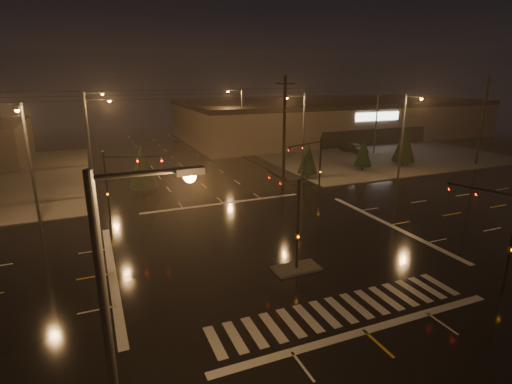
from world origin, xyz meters
TOP-DOWN VIEW (x-y plane):
  - ground at (0.00, 0.00)m, footprint 140.00×140.00m
  - sidewalk_ne at (30.00, 30.00)m, footprint 36.00×36.00m
  - median_island at (0.00, -4.00)m, footprint 3.00×1.60m
  - crosswalk at (0.00, -9.00)m, footprint 15.00×2.60m
  - stop_bar_near at (0.00, -11.00)m, footprint 16.00×0.50m
  - stop_bar_far at (0.00, 11.00)m, footprint 16.00×0.50m
  - parking_lot at (35.00, 28.00)m, footprint 50.00×24.00m
  - retail_building at (35.00, 45.99)m, footprint 60.20×28.30m
  - signal_mast_median at (0.00, -3.07)m, footprint 0.25×4.59m
  - signal_mast_ne at (9.50, 10.14)m, footprint 4.84×1.86m
  - signal_mast_nw at (-9.50, 10.14)m, footprint 4.84×1.86m
  - signal_mast_se at (10.23, -9.75)m, footprint 1.55×3.87m
  - streetlight_0 at (-11.18, -15.00)m, footprint 2.77×0.32m
  - streetlight_1 at (-11.18, 18.00)m, footprint 2.77×0.32m
  - streetlight_2 at (-11.18, 34.00)m, footprint 2.77×0.32m
  - streetlight_3 at (11.18, 16.00)m, footprint 2.77×0.32m
  - streetlight_4 at (11.18, 36.00)m, footprint 2.77×0.32m
  - streetlight_5 at (-16.00, 11.18)m, footprint 0.32×2.77m
  - streetlight_6 at (22.00, 11.18)m, footprint 0.32×2.77m
  - utility_pole_1 at (8.00, 14.00)m, footprint 2.20×0.32m
  - utility_pole_2 at (38.00, 14.00)m, footprint 2.20×0.32m
  - conifer_0 at (12.45, 16.46)m, footprint 2.40×2.40m
  - conifer_1 at (21.08, 17.16)m, footprint 2.30×2.30m
  - conifer_2 at (28.04, 17.41)m, footprint 3.04×3.04m
  - conifer_3 at (-6.65, 17.39)m, footprint 2.97×2.97m
  - car_parked at (27.60, 27.97)m, footprint 3.20×5.23m

SIDE VIEW (x-z plane):
  - ground at x=0.00m, z-range 0.00..0.00m
  - crosswalk at x=0.00m, z-range 0.00..0.01m
  - stop_bar_near at x=0.00m, z-range 0.00..0.01m
  - stop_bar_far at x=0.00m, z-range 0.00..0.01m
  - parking_lot at x=35.00m, z-range 0.00..0.08m
  - sidewalk_ne at x=30.00m, z-range 0.00..0.12m
  - median_island at x=0.00m, z-range 0.00..0.15m
  - car_parked at x=27.60m, z-range 0.00..1.66m
  - conifer_1 at x=21.08m, z-range 0.35..4.64m
  - conifer_0 at x=12.45m, z-range 0.35..4.80m
  - conifer_3 at x=-6.65m, z-range 0.35..5.69m
  - conifer_2 at x=28.04m, z-range 0.35..5.81m
  - signal_mast_se at x=10.23m, z-range 0.71..6.71m
  - signal_mast_median at x=0.00m, z-range 0.75..6.75m
  - signal_mast_ne at x=9.50m, z-range 0.79..6.79m
  - signal_mast_nw at x=-9.50m, z-range 0.79..6.79m
  - retail_building at x=35.00m, z-range 0.24..7.44m
  - streetlight_0 at x=-11.18m, z-range 0.80..10.80m
  - streetlight_1 at x=-11.18m, z-range 0.80..10.80m
  - streetlight_2 at x=-11.18m, z-range 0.80..10.80m
  - streetlight_3 at x=11.18m, z-range 0.80..10.80m
  - streetlight_4 at x=11.18m, z-range 0.80..10.80m
  - streetlight_5 at x=-16.00m, z-range 0.80..10.80m
  - streetlight_6 at x=22.00m, z-range 0.80..10.80m
  - utility_pole_1 at x=8.00m, z-range 0.13..12.13m
  - utility_pole_2 at x=38.00m, z-range 0.13..12.13m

